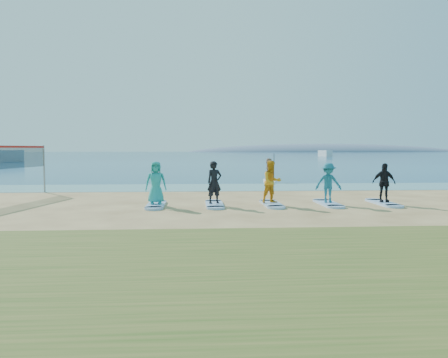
{
  "coord_description": "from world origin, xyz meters",
  "views": [
    {
      "loc": [
        -1.58,
        -15.59,
        2.33
      ],
      "look_at": [
        -0.43,
        2.0,
        1.1
      ],
      "focal_mm": 35.0,
      "sensor_mm": 36.0,
      "label": 1
    }
  ],
  "objects": [
    {
      "name": "surfboard_3",
      "position": [
        3.94,
        2.16,
        0.04
      ],
      "size": [
        0.7,
        2.2,
        0.09
      ],
      "primitive_type": "cube",
      "color": "#95B7E7",
      "rests_on": "ground"
    },
    {
      "name": "surfboard_0",
      "position": [
        -3.19,
        2.16,
        0.04
      ],
      "size": [
        0.7,
        2.2,
        0.09
      ],
      "primitive_type": "cube",
      "color": "#95B7E7",
      "rests_on": "ground"
    },
    {
      "name": "boat_offshore_b",
      "position": [
        36.17,
        109.46,
        0.0
      ],
      "size": [
        2.89,
        5.53,
        1.83
      ],
      "primitive_type": "cube",
      "rotation": [
        0.0,
        0.0,
        0.2
      ],
      "color": "silver",
      "rests_on": "ground"
    },
    {
      "name": "surfboard_4",
      "position": [
        6.31,
        2.16,
        0.04
      ],
      "size": [
        0.7,
        2.2,
        0.09
      ],
      "primitive_type": "cube",
      "color": "#95B7E7",
      "rests_on": "ground"
    },
    {
      "name": "shallow_water",
      "position": [
        0.0,
        10.5,
        0.01
      ],
      "size": [
        600.0,
        600.0,
        0.0
      ],
      "primitive_type": "plane",
      "color": "teal",
      "rests_on": "ground"
    },
    {
      "name": "student_1",
      "position": [
        -0.81,
        2.16,
        0.96
      ],
      "size": [
        0.74,
        0.62,
        1.73
      ],
      "primitive_type": "imported",
      "rotation": [
        0.0,
        0.0,
        0.39
      ],
      "color": "black",
      "rests_on": "surfboard_1"
    },
    {
      "name": "ocean",
      "position": [
        0.0,
        160.0,
        0.01
      ],
      "size": [
        600.0,
        600.0,
        0.0
      ],
      "primitive_type": "plane",
      "color": "navy",
      "rests_on": "ground"
    },
    {
      "name": "student_4",
      "position": [
        6.31,
        2.16,
        0.91
      ],
      "size": [
        0.99,
        0.48,
        1.63
      ],
      "primitive_type": "imported",
      "rotation": [
        0.0,
        0.0,
        -0.09
      ],
      "color": "black",
      "rests_on": "surfboard_4"
    },
    {
      "name": "student_2",
      "position": [
        1.56,
        2.16,
        0.96
      ],
      "size": [
        1.02,
        0.9,
        1.75
      ],
      "primitive_type": "imported",
      "rotation": [
        0.0,
        0.0,
        0.33
      ],
      "color": "orange",
      "rests_on": "surfboard_2"
    },
    {
      "name": "ground",
      "position": [
        0.0,
        0.0,
        0.0
      ],
      "size": [
        600.0,
        600.0,
        0.0
      ],
      "primitive_type": "plane",
      "color": "tan",
      "rests_on": "ground"
    },
    {
      "name": "surfboard_1",
      "position": [
        -0.81,
        2.16,
        0.04
      ],
      "size": [
        0.7,
        2.2,
        0.09
      ],
      "primitive_type": "cube",
      "color": "#95B7E7",
      "rests_on": "ground"
    },
    {
      "name": "student_0",
      "position": [
        -3.19,
        2.16,
        0.96
      ],
      "size": [
        0.9,
        0.64,
        1.73
      ],
      "primitive_type": "imported",
      "rotation": [
        0.0,
        0.0,
        0.11
      ],
      "color": "teal",
      "rests_on": "surfboard_0"
    },
    {
      "name": "boat_offshore_a",
      "position": [
        -34.58,
        61.05,
        0.0
      ],
      "size": [
        5.28,
        8.1,
        2.07
      ],
      "primitive_type": "cube",
      "rotation": [
        0.0,
        0.0,
        -0.36
      ],
      "color": "silver",
      "rests_on": "ground"
    },
    {
      "name": "paddleboarder",
      "position": [
        3.54,
        14.52,
        0.89
      ],
      "size": [
        0.81,
        1.51,
        1.55
      ],
      "primitive_type": "imported",
      "rotation": [
        0.0,
        0.0,
        1.31
      ],
      "color": "tan",
      "rests_on": "paddleboard"
    },
    {
      "name": "student_3",
      "position": [
        3.94,
        2.16,
        0.92
      ],
      "size": [
        1.13,
        0.72,
        1.65
      ],
      "primitive_type": "imported",
      "rotation": [
        0.0,
        0.0,
        -0.11
      ],
      "color": "#1A647E",
      "rests_on": "surfboard_3"
    },
    {
      "name": "island_ridge",
      "position": [
        95.0,
        300.0,
        0.0
      ],
      "size": [
        220.0,
        56.0,
        18.0
      ],
      "primitive_type": "ellipsoid",
      "color": "slate",
      "rests_on": "ground"
    },
    {
      "name": "surfboard_2",
      "position": [
        1.56,
        2.16,
        0.04
      ],
      "size": [
        0.7,
        2.2,
        0.09
      ],
      "primitive_type": "cube",
      "color": "#95B7E7",
      "rests_on": "ground"
    },
    {
      "name": "paddleboard",
      "position": [
        3.54,
        14.52,
        0.06
      ],
      "size": [
        1.05,
        3.06,
        0.12
      ],
      "primitive_type": "cube",
      "rotation": [
        0.0,
        0.0,
        -0.12
      ],
      "color": "silver",
      "rests_on": "ground"
    }
  ]
}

